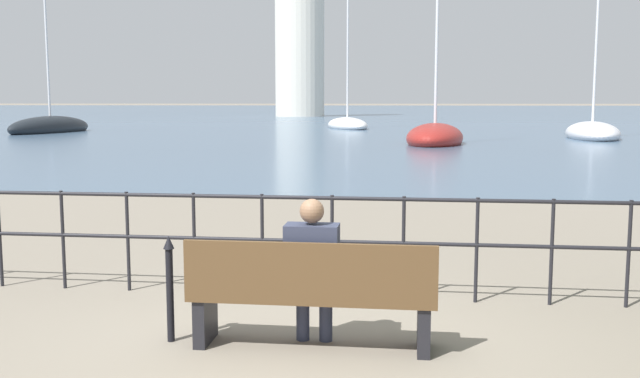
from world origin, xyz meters
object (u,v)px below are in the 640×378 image
seated_person_left (312,266)px  sailboat_2 (347,125)px  sailboat_3 (592,133)px  sailboat_0 (51,127)px  park_bench (311,296)px  sailboat_1 (435,137)px  closed_umbrella (170,283)px  harbor_lighthouse (300,28)px

seated_person_left → sailboat_2: (-3.68, 45.83, -0.39)m
sailboat_3 → sailboat_0: bearing=179.7°
park_bench → sailboat_1: 27.91m
seated_person_left → sailboat_3: 35.61m
closed_umbrella → sailboat_3: (11.65, 34.07, -0.21)m
seated_person_left → sailboat_1: 27.84m
sailboat_2 → sailboat_3: bearing=-61.0°
closed_umbrella → sailboat_2: sailboat_2 is taller
sailboat_0 → harbor_lighthouse: 50.64m
park_bench → sailboat_1: sailboat_1 is taller
sailboat_2 → sailboat_0: bearing=-175.1°
sailboat_0 → sailboat_1: size_ratio=1.08×
sailboat_0 → sailboat_1: 25.40m
seated_person_left → sailboat_2: size_ratio=0.13×
park_bench → closed_umbrella: (-1.19, 0.05, 0.06)m
sailboat_1 → sailboat_2: sailboat_1 is taller
seated_person_left → sailboat_2: 45.98m
park_bench → sailboat_0: 42.98m
seated_person_left → closed_umbrella: bearing=-178.4°
sailboat_1 → harbor_lighthouse: bearing=112.6°
park_bench → sailboat_1: size_ratio=0.19×
closed_umbrella → seated_person_left: bearing=1.6°
sailboat_3 → harbor_lighthouse: (-23.73, 51.72, 10.87)m
sailboat_1 → sailboat_3: 10.58m
park_bench → sailboat_1: bearing=86.0°
harbor_lighthouse → sailboat_3: bearing=-65.4°
closed_umbrella → sailboat_1: bearing=83.6°
sailboat_3 → sailboat_1: bearing=-138.7°
closed_umbrella → sailboat_2: size_ratio=0.09×
sailboat_2 → park_bench: bearing=-106.6°
seated_person_left → closed_umbrella: 1.19m
closed_umbrella → sailboat_3: bearing=71.1°
harbor_lighthouse → sailboat_2: bearing=-76.5°
sailboat_2 → harbor_lighthouse: 42.48m
closed_umbrella → sailboat_0: (-20.52, 37.05, -0.15)m
sailboat_0 → harbor_lighthouse: (8.45, 48.75, 10.82)m
closed_umbrella → sailboat_1: (3.13, 27.80, -0.17)m
sailboat_1 → sailboat_3: bearing=44.3°
sailboat_2 → closed_umbrella: bearing=-108.1°
sailboat_1 → sailboat_3: (8.52, 6.27, -0.04)m
closed_umbrella → sailboat_0: sailboat_0 is taller
park_bench → harbor_lighthouse: bearing=98.8°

